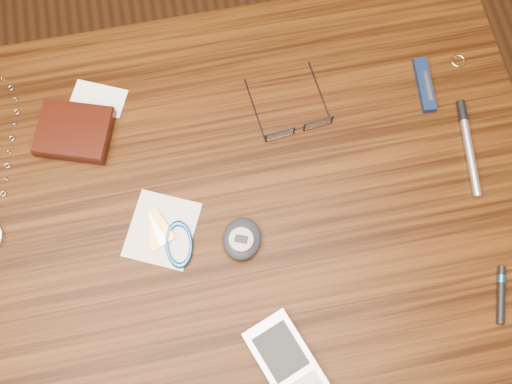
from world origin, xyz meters
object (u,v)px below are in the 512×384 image
wallet_and_card (75,131)px  eyeglasses (298,125)px  pedometer (242,239)px  silver_pen (467,140)px  desk (214,238)px  pocket_knife (424,85)px  pda_phone (286,362)px  notepad_keys (171,237)px

wallet_and_card → eyeglasses: (0.33, -0.06, -0.00)m
pedometer → silver_pen: 0.37m
desk → pocket_knife: bearing=22.5°
wallet_and_card → pedometer: (0.21, -0.21, -0.00)m
pedometer → pda_phone: bearing=-81.2°
pda_phone → pocket_knife: bearing=50.7°
desk → pocket_knife: 0.41m
eyeglasses → pda_phone: (-0.09, -0.33, -0.00)m
pda_phone → notepad_keys: 0.23m
pedometer → notepad_keys: 0.10m
wallet_and_card → pedometer: size_ratio=1.94×
eyeglasses → silver_pen: (0.25, -0.07, -0.00)m
wallet_and_card → silver_pen: wallet_and_card is taller
wallet_and_card → pda_phone: bearing=-57.9°
eyeglasses → pocket_knife: 0.21m
desk → silver_pen: silver_pen is taller
pedometer → silver_pen: (0.36, 0.08, -0.01)m
wallet_and_card → pda_phone: wallet_and_card is taller
eyeglasses → pedometer: size_ratio=1.54×
wallet_and_card → notepad_keys: 0.22m
eyeglasses → pda_phone: 0.34m
pda_phone → silver_pen: 0.42m
notepad_keys → silver_pen: 0.46m
notepad_keys → pocket_knife: pocket_knife is taller
desk → wallet_and_card: size_ratio=6.60×
notepad_keys → pda_phone: bearing=-57.6°
desk → pda_phone: bearing=-72.1°
pda_phone → pedometer: size_ratio=1.76×
eyeglasses → pda_phone: size_ratio=0.87×
notepad_keys → wallet_and_card: bearing=121.8°
wallet_and_card → eyeglasses: 0.33m
eyeglasses → pedometer: 0.19m
notepad_keys → pocket_knife: size_ratio=1.42×
desk → pedometer: 0.13m
eyeglasses → silver_pen: size_ratio=0.79×
pda_phone → notepad_keys: bearing=122.4°
desk → eyeglasses: (0.16, 0.12, 0.11)m
desk → pda_phone: 0.25m
wallet_and_card → silver_pen: 0.59m
wallet_and_card → notepad_keys: bearing=-58.2°
desk → pedometer: size_ratio=12.78×
eyeglasses → notepad_keys: size_ratio=0.92×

